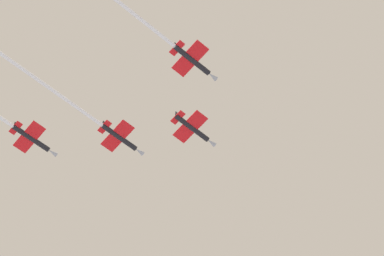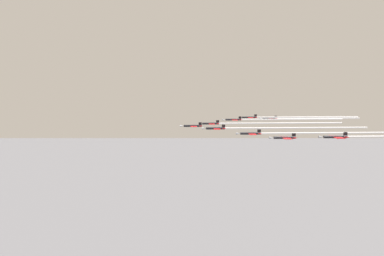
{
  "view_description": "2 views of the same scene",
  "coord_description": "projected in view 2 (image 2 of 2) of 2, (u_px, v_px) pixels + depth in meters",
  "views": [
    {
      "loc": [
        2.09,
        -71.86,
        3.52
      ],
      "look_at": [
        -15.91,
        -3.48,
        126.37
      ],
      "focal_mm": 59.37,
      "sensor_mm": 36.0,
      "label": 1
    },
    {
      "loc": [
        -167.55,
        111.85,
        148.34
      ],
      "look_at": [
        -9.83,
        -7.68,
        124.33
      ],
      "focal_mm": 33.69,
      "sensor_mm": 36.0,
      "label": 2
    }
  ],
  "objects": [
    {
      "name": "jet_lead",
      "position": [
        192.0,
        126.0,
        191.77
      ],
      "size": [
        9.02,
        10.94,
        2.46
      ],
      "rotation": [
        0.0,
        0.0,
        5.68
      ],
      "color": "black"
    },
    {
      "name": "jet_port_outer",
      "position": [
        301.0,
        133.0,
        169.15
      ],
      "size": [
        43.9,
        63.15,
        2.46
      ],
      "rotation": [
        0.0,
        0.0,
        5.68
      ],
      "color": "black"
    },
    {
      "name": "jet_starboard_inner",
      "position": [
        258.0,
        123.0,
        206.03
      ],
      "size": [
        47.91,
        68.98,
        2.46
      ],
      "rotation": [
        0.0,
        0.0,
        5.68
      ],
      "color": "black"
    },
    {
      "name": "jet_starboard_outer",
      "position": [
        271.0,
        119.0,
        218.91
      ],
      "size": [
        42.88,
        61.67,
        2.46
      ],
      "rotation": [
        0.0,
        0.0,
        5.68
      ],
      "color": "black"
    },
    {
      "name": "jet_center_rear",
      "position": [
        284.0,
        138.0,
        156.12
      ],
      "size": [
        9.02,
        10.94,
        2.46
      ],
      "rotation": [
        0.0,
        0.0,
        5.68
      ],
      "color": "black"
    },
    {
      "name": "jet_port_inner",
      "position": [
        271.0,
        128.0,
        181.02
      ],
      "size": [
        48.67,
        70.08,
        2.46
      ],
      "rotation": [
        0.0,
        0.0,
        5.68
      ],
      "color": "black"
    },
    {
      "name": "jet_port_trail",
      "position": [
        288.0,
        117.0,
        232.02
      ],
      "size": [
        45.12,
        64.92,
        2.46
      ],
      "rotation": [
        0.0,
        0.0,
        5.68
      ],
      "color": "black"
    },
    {
      "name": "jet_tail_end",
      "position": [
        300.0,
        118.0,
        245.33
      ],
      "size": [
        39.94,
        57.41,
        2.46
      ],
      "rotation": [
        0.0,
        0.0,
        5.68
      ],
      "color": "black"
    }
  ]
}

